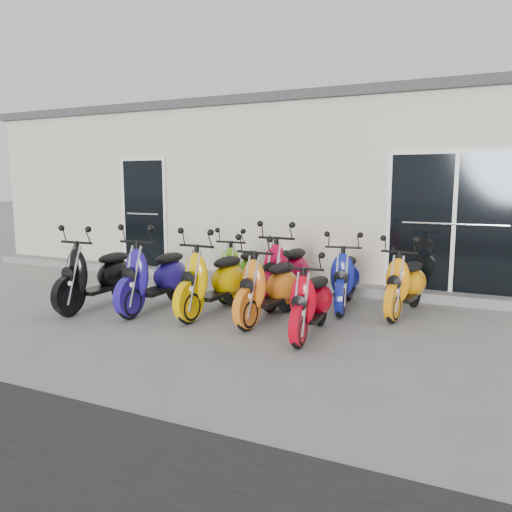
% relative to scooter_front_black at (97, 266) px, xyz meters
% --- Properties ---
extents(ground, '(80.00, 80.00, 0.00)m').
position_rel_scooter_front_black_xyz_m(ground, '(2.05, 0.47, -0.62)').
color(ground, gray).
rests_on(ground, ground).
extents(building, '(14.00, 6.00, 3.20)m').
position_rel_scooter_front_black_xyz_m(building, '(2.05, 5.67, 0.98)').
color(building, beige).
rests_on(building, ground).
extents(roof_cap, '(14.20, 6.20, 0.16)m').
position_rel_scooter_front_black_xyz_m(roof_cap, '(2.05, 5.67, 2.66)').
color(roof_cap, '#3F3F42').
rests_on(roof_cap, building).
extents(front_step, '(14.00, 0.40, 0.15)m').
position_rel_scooter_front_black_xyz_m(front_step, '(2.05, 2.49, -0.55)').
color(front_step, gray).
rests_on(front_step, ground).
extents(door_left, '(1.07, 0.08, 2.22)m').
position_rel_scooter_front_black_xyz_m(door_left, '(-1.15, 2.64, 0.64)').
color(door_left, black).
rests_on(door_left, front_step).
extents(door_right, '(2.02, 0.08, 2.22)m').
position_rel_scooter_front_black_xyz_m(door_right, '(4.65, 2.64, 0.64)').
color(door_right, black).
rests_on(door_right, front_step).
extents(scooter_front_black, '(0.64, 1.69, 1.25)m').
position_rel_scooter_front_black_xyz_m(scooter_front_black, '(0.00, 0.00, 0.00)').
color(scooter_front_black, black).
rests_on(scooter_front_black, ground).
extents(scooter_front_blue, '(0.65, 1.72, 1.27)m').
position_rel_scooter_front_black_xyz_m(scooter_front_blue, '(0.83, 0.26, 0.01)').
color(scooter_front_blue, navy).
rests_on(scooter_front_blue, ground).
extents(scooter_front_orange_a, '(0.74, 1.72, 1.24)m').
position_rel_scooter_front_black_xyz_m(scooter_front_orange_a, '(1.71, 0.40, -0.00)').
color(scooter_front_orange_a, '#E3B100').
rests_on(scooter_front_orange_a, ground).
extents(scooter_front_orange_b, '(0.76, 1.66, 1.19)m').
position_rel_scooter_front_black_xyz_m(scooter_front_orange_b, '(2.55, 0.41, -0.03)').
color(scooter_front_orange_b, orange).
rests_on(scooter_front_orange_b, ground).
extents(scooter_front_red, '(0.61, 1.48, 1.08)m').
position_rel_scooter_front_black_xyz_m(scooter_front_red, '(3.27, 0.01, -0.08)').
color(scooter_front_red, '#BC0315').
rests_on(scooter_front_red, ground).
extents(scooter_back_green, '(0.58, 1.56, 1.14)m').
position_rel_scooter_front_black_xyz_m(scooter_back_green, '(1.59, 1.50, -0.05)').
color(scooter_back_green, '#6ABD1A').
rests_on(scooter_back_green, ground).
extents(scooter_back_red, '(0.64, 1.74, 1.29)m').
position_rel_scooter_front_black_xyz_m(scooter_back_red, '(2.40, 1.40, 0.02)').
color(scooter_back_red, '#BC052F').
rests_on(scooter_back_red, ground).
extents(scooter_back_blue, '(0.80, 1.65, 1.17)m').
position_rel_scooter_front_black_xyz_m(scooter_back_blue, '(3.29, 1.48, -0.04)').
color(scooter_back_blue, navy).
rests_on(scooter_back_blue, ground).
extents(scooter_back_yellow, '(0.76, 1.60, 1.13)m').
position_rel_scooter_front_black_xyz_m(scooter_back_yellow, '(4.13, 1.51, -0.06)').
color(scooter_back_yellow, orange).
rests_on(scooter_back_yellow, ground).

